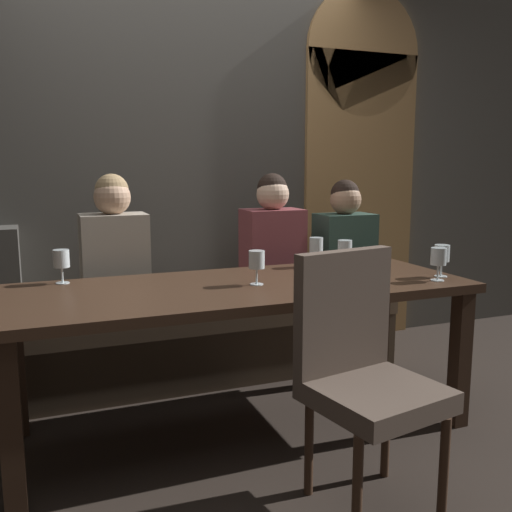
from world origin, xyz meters
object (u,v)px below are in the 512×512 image
at_px(banquette_bench, 203,344).
at_px(diner_redhead, 114,251).
at_px(diner_far_end, 344,242).
at_px(chair_near_side, 361,363).
at_px(dessert_plate, 328,278).
at_px(dining_table, 242,302).
at_px(wine_glass_near_left, 438,258).
at_px(wine_glass_center_front, 442,255).
at_px(diner_bearded, 272,242).
at_px(wine_glass_end_right, 61,260).
at_px(wine_glass_far_right, 316,247).
at_px(wine_glass_end_left, 345,250).
at_px(wine_glass_far_left, 257,261).

bearing_deg(banquette_bench, diner_redhead, -176.93).
bearing_deg(diner_redhead, diner_far_end, 0.12).
xyz_separation_m(chair_near_side, dessert_plate, (0.20, 0.64, 0.20)).
distance_m(dining_table, wine_glass_near_left, 0.99).
distance_m(dining_table, diner_redhead, 0.86).
bearing_deg(wine_glass_center_front, diner_bearded, 122.16).
xyz_separation_m(diner_bearded, wine_glass_end_right, (-1.25, -0.35, 0.02)).
xyz_separation_m(chair_near_side, wine_glass_center_front, (0.79, 0.52, 0.29)).
distance_m(diner_far_end, dessert_plate, 0.93).
bearing_deg(banquette_bench, dessert_plate, -61.58).
bearing_deg(dessert_plate, wine_glass_far_right, 71.08).
bearing_deg(wine_glass_center_front, banquette_bench, 138.22).
bearing_deg(wine_glass_far_right, wine_glass_near_left, -56.30).
distance_m(wine_glass_far_right, wine_glass_end_right, 1.35).
bearing_deg(wine_glass_end_right, wine_glass_far_right, -1.80).
bearing_deg(wine_glass_end_left, dining_table, -168.20).
bearing_deg(dining_table, wine_glass_center_front, -11.27).
relative_size(wine_glass_end_left, wine_glass_end_right, 1.00).
xyz_separation_m(diner_bearded, wine_glass_center_front, (0.56, -0.89, 0.02)).
xyz_separation_m(wine_glass_near_left, wine_glass_center_front, (0.08, 0.08, 0.00)).
height_order(wine_glass_near_left, wine_glass_end_right, same).
xyz_separation_m(chair_near_side, wine_glass_near_left, (0.70, 0.45, 0.29)).
bearing_deg(diner_far_end, dessert_plate, -125.27).
distance_m(wine_glass_center_front, wine_glass_far_left, 0.96).
relative_size(diner_far_end, wine_glass_end_left, 4.64).
relative_size(chair_near_side, wine_glass_center_front, 5.98).
relative_size(wine_glass_end_right, wine_glass_center_front, 1.00).
bearing_deg(chair_near_side, diner_redhead, 117.50).
bearing_deg(diner_far_end, wine_glass_center_front, -86.57).
xyz_separation_m(dining_table, wine_glass_far_right, (0.55, 0.29, 0.20)).
relative_size(wine_glass_center_front, dessert_plate, 0.86).
height_order(wine_glass_center_front, dessert_plate, wine_glass_center_front).
xyz_separation_m(diner_redhead, wine_glass_near_left, (1.43, -0.95, 0.02)).
xyz_separation_m(wine_glass_near_left, wine_glass_far_right, (-0.38, 0.57, 0.00)).
height_order(dining_table, wine_glass_far_left, wine_glass_far_left).
height_order(chair_near_side, diner_far_end, diner_far_end).
xyz_separation_m(dining_table, wine_glass_end_left, (0.64, 0.13, 0.20)).
relative_size(diner_redhead, wine_glass_center_front, 4.92).
bearing_deg(wine_glass_end_right, dining_table, -22.63).
distance_m(dining_table, dessert_plate, 0.44).
xyz_separation_m(banquette_bench, dessert_plate, (0.42, -0.78, 0.53)).
bearing_deg(dessert_plate, diner_bearded, 87.77).
bearing_deg(wine_glass_end_right, diner_redhead, 49.36).
xyz_separation_m(diner_far_end, wine_glass_end_left, (-0.32, -0.54, 0.04)).
relative_size(diner_far_end, wine_glass_near_left, 4.64).
distance_m(dining_table, wine_glass_far_right, 0.65).
distance_m(wine_glass_near_left, wine_glass_center_front, 0.11).
xyz_separation_m(wine_glass_near_left, wine_glass_end_left, (-0.29, 0.41, -0.00)).
distance_m(diner_bearded, wine_glass_far_right, 0.41).
bearing_deg(diner_far_end, banquette_bench, 178.56).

